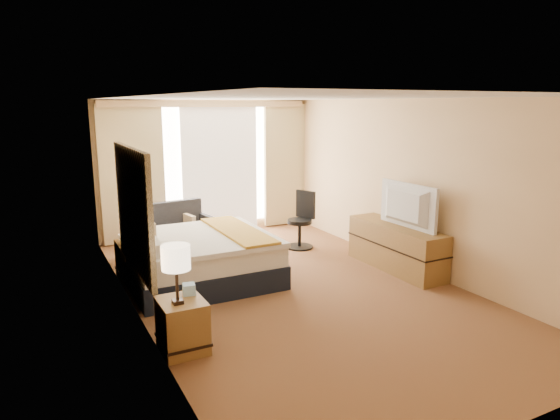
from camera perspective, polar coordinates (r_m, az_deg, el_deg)
name	(u,v)px	position (r m, az deg, el deg)	size (l,w,h in m)	color
floor	(292,288)	(7.06, 1.39, -8.90)	(4.20, 7.00, 0.02)	#5F291B
ceiling	(293,98)	(6.59, 1.51, 12.72)	(4.20, 7.00, 0.02)	silver
wall_back	(207,168)	(9.88, -8.36, 4.82)	(4.20, 0.02, 2.60)	#E3BB8A
wall_front	(521,274)	(4.09, 25.85, -6.61)	(4.20, 0.02, 2.60)	#E3BB8A
wall_left	(133,212)	(6.00, -16.43, -0.20)	(0.02, 7.00, 2.60)	#E3BB8A
wall_right	(413,185)	(7.91, 14.93, 2.76)	(0.02, 7.00, 2.60)	#E3BB8A
headboard	(133,210)	(6.21, -16.41, 0.01)	(0.06, 1.85, 1.50)	black
nightstand_left	(182,325)	(5.39, -11.10, -12.81)	(0.45, 0.52, 0.55)	brown
nightstand_right	(134,260)	(7.68, -16.38, -5.47)	(0.45, 0.52, 0.55)	brown
media_dresser	(396,247)	(7.94, 13.11, -4.15)	(0.50, 1.80, 0.70)	brown
window	(219,166)	(9.93, -6.94, 5.01)	(2.30, 0.02, 2.30)	white
curtains	(208,163)	(9.76, -8.18, 5.38)	(4.12, 0.19, 2.56)	#CABE8E
bed	(199,258)	(7.29, -9.22, -5.41)	(2.00, 1.83, 0.97)	black
loveseat	(175,236)	(8.85, -11.86, -2.90)	(1.45, 0.94, 0.84)	#55181D
floor_lamp	(133,194)	(8.46, -16.48, 1.81)	(0.20, 0.20, 1.54)	black
desk_chair	(301,223)	(8.89, 2.46, -1.45)	(0.51, 0.51, 1.01)	black
lamp_left	(176,259)	(5.06, -11.82, -5.48)	(0.29, 0.29, 0.61)	black
lamp_right	(134,211)	(7.52, -16.35, -0.09)	(0.28, 0.28, 0.59)	black
tissue_box	(189,289)	(5.41, -10.37, -8.89)	(0.13, 0.13, 0.12)	#90BCDF
telephone	(135,238)	(7.70, -16.24, -3.04)	(0.16, 0.13, 0.06)	black
television	(402,206)	(7.64, 13.78, 0.46)	(1.16, 0.15, 0.67)	black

